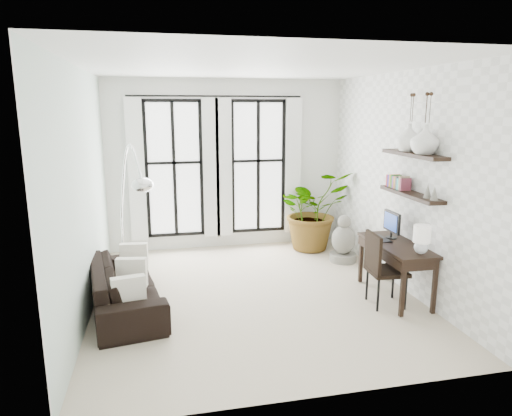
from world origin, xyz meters
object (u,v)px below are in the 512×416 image
object	(u,v)px
desk	(398,249)
arc_lamp	(129,178)
sofa	(125,286)
buddha	(343,242)
plant	(312,210)
desk_chair	(381,265)

from	to	relation	value
desk	arc_lamp	world-z (taller)	arc_lamp
sofa	desk	xyz separation A→B (m)	(3.75, -0.47, 0.43)
arc_lamp	buddha	world-z (taller)	arc_lamp
buddha	plant	bearing A→B (deg)	109.11
sofa	arc_lamp	size ratio (longest dim) A/B	0.98
sofa	desk_chair	distance (m)	3.48
buddha	arc_lamp	bearing A→B (deg)	-171.59
arc_lamp	buddha	xyz separation A→B (m)	(3.55, 0.52, -1.34)
plant	arc_lamp	distance (m)	3.65
sofa	arc_lamp	xyz separation A→B (m)	(0.10, 0.68, 1.38)
plant	desk_chair	world-z (taller)	plant
buddha	desk_chair	bearing A→B (deg)	-97.37
desk_chair	buddha	size ratio (longest dim) A/B	1.22
sofa	desk_chair	world-z (taller)	desk_chair
sofa	plant	size ratio (longest dim) A/B	1.40
desk_chair	buddha	distance (m)	1.87
sofa	desk	world-z (taller)	desk
desk	buddha	bearing A→B (deg)	93.15
plant	arc_lamp	bearing A→B (deg)	-157.16
desk	desk_chair	bearing A→B (deg)	-153.57
plant	desk_chair	size ratio (longest dim) A/B	1.49
desk_chair	buddha	bearing A→B (deg)	86.35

